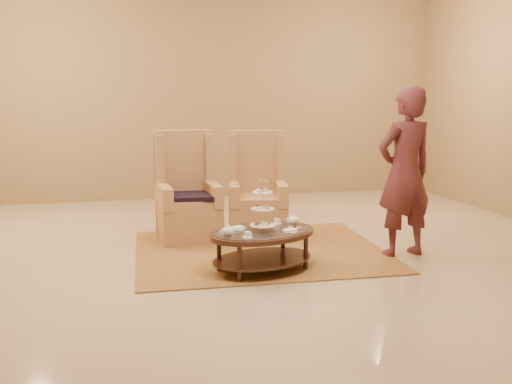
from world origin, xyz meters
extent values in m
plane|color=#C4B092|center=(0.00, 0.00, 0.00)|extent=(8.00, 8.00, 0.00)
cube|color=silver|center=(0.00, 0.00, 0.00)|extent=(8.00, 8.00, 0.02)
cube|color=#977D52|center=(0.00, 4.00, 1.75)|extent=(8.00, 0.04, 3.50)
cube|color=#A57D3A|center=(0.16, 0.47, 0.01)|extent=(2.76, 2.32, 0.01)
cylinder|color=black|center=(-0.28, -0.54, 0.18)|extent=(0.06, 0.06, 0.36)
cylinder|color=black|center=(0.44, -0.29, 0.18)|extent=(0.06, 0.06, 0.36)
cylinder|color=black|center=(-0.41, -0.16, 0.18)|extent=(0.06, 0.06, 0.36)
cylinder|color=black|center=(0.31, 0.08, 0.18)|extent=(0.06, 0.06, 0.36)
cylinder|color=silver|center=(0.02, -0.23, 0.64)|extent=(0.01, 0.01, 0.45)
torus|color=silver|center=(0.02, -0.23, 0.86)|extent=(0.11, 0.04, 0.12)
cylinder|color=white|center=(0.02, -0.23, 0.47)|extent=(0.32, 0.32, 0.01)
cylinder|color=white|center=(0.02, -0.23, 0.63)|extent=(0.29, 0.29, 0.01)
cylinder|color=white|center=(0.02, -0.23, 0.79)|extent=(0.25, 0.25, 0.01)
cylinder|color=#AF5964|center=(0.08, -0.20, 0.48)|extent=(0.05, 0.05, 0.03)
cylinder|color=tan|center=(-0.01, -0.16, 0.48)|extent=(0.05, 0.05, 0.03)
cylinder|color=brown|center=(-0.05, -0.25, 0.48)|extent=(0.05, 0.05, 0.03)
cylinder|color=beige|center=(0.04, -0.29, 0.48)|extent=(0.05, 0.05, 0.03)
ellipsoid|color=tan|center=(0.07, -0.19, 0.65)|extent=(0.05, 0.05, 0.03)
ellipsoid|color=brown|center=(-0.02, -0.18, 0.65)|extent=(0.05, 0.05, 0.03)
ellipsoid|color=beige|center=(-0.03, -0.26, 0.65)|extent=(0.05, 0.05, 0.03)
ellipsoid|color=#AF5964|center=(0.05, -0.28, 0.65)|extent=(0.05, 0.05, 0.03)
cube|color=brown|center=(0.05, -0.18, 0.80)|extent=(0.05, 0.04, 0.02)
cube|color=beige|center=(-0.03, -0.19, 0.80)|extent=(0.05, 0.04, 0.02)
cube|color=#AF5964|center=(-0.02, -0.27, 0.80)|extent=(0.05, 0.04, 0.02)
cube|color=tan|center=(0.06, -0.26, 0.80)|extent=(0.05, 0.04, 0.02)
ellipsoid|color=white|center=(-0.35, -0.37, 0.46)|extent=(0.14, 0.14, 0.09)
cylinder|color=white|center=(-0.35, -0.37, 0.51)|extent=(0.06, 0.06, 0.01)
sphere|color=white|center=(-0.35, -0.37, 0.52)|extent=(0.02, 0.02, 0.02)
cone|color=white|center=(-0.29, -0.35, 0.47)|extent=(0.07, 0.04, 0.05)
torus|color=white|center=(-0.40, -0.39, 0.46)|extent=(0.06, 0.03, 0.06)
ellipsoid|color=white|center=(0.38, -0.05, 0.46)|extent=(0.14, 0.14, 0.09)
cylinder|color=white|center=(0.38, -0.05, 0.51)|extent=(0.06, 0.06, 0.01)
sphere|color=white|center=(0.38, -0.05, 0.52)|extent=(0.02, 0.02, 0.02)
cone|color=white|center=(0.44, -0.03, 0.47)|extent=(0.07, 0.04, 0.05)
torus|color=white|center=(0.33, -0.07, 0.46)|extent=(0.06, 0.03, 0.06)
cylinder|color=white|center=(-0.19, -0.47, 0.42)|extent=(0.13, 0.13, 0.01)
cylinder|color=white|center=(-0.19, -0.47, 0.44)|extent=(0.07, 0.07, 0.05)
torus|color=white|center=(-0.15, -0.46, 0.44)|extent=(0.03, 0.02, 0.03)
cylinder|color=white|center=(0.22, 0.01, 0.42)|extent=(0.13, 0.13, 0.01)
cylinder|color=white|center=(0.22, 0.01, 0.44)|extent=(0.07, 0.07, 0.05)
torus|color=white|center=(0.25, 0.03, 0.44)|extent=(0.03, 0.02, 0.03)
cylinder|color=white|center=(-0.21, -0.12, 0.42)|extent=(0.18, 0.18, 0.01)
cube|color=#F0E6CB|center=(-0.21, -0.12, 0.43)|extent=(0.15, 0.14, 0.02)
cylinder|color=white|center=(0.26, -0.33, 0.42)|extent=(0.18, 0.18, 0.01)
cube|color=#F0E6CB|center=(0.26, -0.33, 0.43)|extent=(0.15, 0.14, 0.02)
cylinder|color=white|center=(-0.29, -0.24, 0.44)|extent=(0.05, 0.05, 0.05)
cylinder|color=white|center=(0.38, -0.23, 0.42)|extent=(0.06, 0.06, 0.01)
cylinder|color=#AF5964|center=(0.38, -0.23, 0.43)|extent=(0.05, 0.05, 0.01)
cylinder|color=white|center=(0.32, -0.17, 0.42)|extent=(0.06, 0.06, 0.01)
cylinder|color=brown|center=(0.32, -0.17, 0.43)|extent=(0.05, 0.05, 0.01)
cylinder|color=white|center=(-0.36, -0.19, 0.42)|extent=(0.06, 0.06, 0.01)
cylinder|color=beige|center=(-0.36, -0.19, 0.43)|extent=(0.05, 0.05, 0.01)
cube|color=tan|center=(-0.55, 1.18, 0.21)|extent=(0.75, 0.75, 0.42)
cube|color=tan|center=(-0.55, 1.13, 0.47)|extent=(0.64, 0.64, 0.10)
cube|color=tan|center=(-0.57, 1.47, 0.65)|extent=(0.71, 0.19, 1.30)
cube|color=tan|center=(-0.87, 1.40, 0.95)|extent=(0.12, 0.23, 0.60)
cube|color=tan|center=(-0.27, 1.45, 0.95)|extent=(0.12, 0.23, 0.60)
cube|color=tan|center=(-0.84, 1.11, 0.55)|extent=(0.17, 0.64, 0.26)
cube|color=tan|center=(-0.26, 1.15, 0.55)|extent=(0.17, 0.64, 0.26)
cube|color=black|center=(-0.55, 1.10, 0.54)|extent=(0.58, 0.53, 0.06)
cube|color=tan|center=(0.29, 1.16, 0.21)|extent=(0.79, 0.79, 0.41)
cube|color=tan|center=(0.28, 1.11, 0.46)|extent=(0.67, 0.67, 0.10)
cube|color=tan|center=(0.33, 1.44, 0.64)|extent=(0.70, 0.25, 1.28)
cube|color=tan|center=(0.04, 1.45, 0.93)|extent=(0.13, 0.23, 0.59)
cube|color=tan|center=(0.62, 1.35, 0.93)|extent=(0.13, 0.23, 0.59)
cube|color=tan|center=(0.00, 1.16, 0.54)|extent=(0.22, 0.63, 0.26)
cube|color=tan|center=(0.56, 1.06, 0.54)|extent=(0.22, 0.63, 0.26)
imported|color=#522327|center=(1.62, -0.01, 0.90)|extent=(0.72, 0.54, 1.81)
camera|label=1|loc=(-1.26, -5.49, 1.72)|focal=40.00mm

